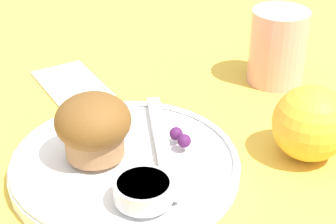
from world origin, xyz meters
The scene contains 9 objects.
ground_plane centered at (0.00, 0.00, 0.00)m, with size 3.00×3.00×0.00m, color gold.
plate centered at (0.00, -0.01, 0.01)m, with size 0.24×0.24×0.02m.
muffin centered at (-0.02, -0.04, 0.05)m, with size 0.08×0.08×0.07m.
cream_ramekin centered at (0.07, -0.03, 0.03)m, with size 0.06×0.06×0.02m.
berry_pair centered at (0.01, 0.05, 0.03)m, with size 0.03×0.01×0.01m.
butter_knife centered at (0.00, 0.03, 0.02)m, with size 0.18×0.09×0.00m.
orange_fruit centered at (0.07, 0.17, 0.04)m, with size 0.08×0.08×0.08m.
juice_glass centered at (-0.08, 0.26, 0.05)m, with size 0.08×0.08×0.10m.
folded_napkin centered at (-0.20, 0.01, 0.00)m, with size 0.13×0.07×0.01m.
Camera 1 is at (0.43, -0.21, 0.35)m, focal length 60.00 mm.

